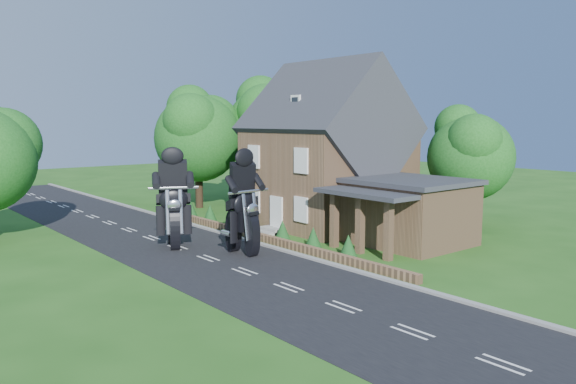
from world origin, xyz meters
TOP-DOWN VIEW (x-y plane):
  - ground at (0.00, 0.00)m, footprint 120.00×120.00m
  - road at (0.00, 0.00)m, footprint 7.00×80.00m
  - kerb at (3.65, 0.00)m, footprint 0.30×80.00m
  - garden_wall at (4.30, 5.00)m, footprint 0.30×22.00m
  - house at (10.49, 6.00)m, footprint 9.54×8.64m
  - annex at (9.87, -0.80)m, footprint 7.05×5.94m
  - tree_annex_side at (17.13, 0.10)m, footprint 5.64×5.20m
  - tree_house_right at (16.65, 8.62)m, footprint 6.51×6.00m
  - tree_behind_house at (14.18, 16.14)m, footprint 7.81×7.20m
  - tree_behind_left at (8.16, 17.13)m, footprint 6.94×6.40m
  - shrub_a at (5.30, -1.00)m, footprint 0.90×0.90m
  - shrub_b at (5.30, 1.50)m, footprint 0.90×0.90m
  - shrub_c at (5.30, 4.00)m, footprint 0.90×0.90m
  - shrub_d at (5.30, 9.00)m, footprint 0.90×0.90m
  - shrub_e at (5.30, 11.50)m, footprint 0.90×0.90m
  - shrub_f at (5.30, 14.00)m, footprint 0.90×0.90m
  - motorcycle_lead at (1.75, 2.66)m, footprint 0.55×1.69m
  - motorcycle_follow at (-0.10, 6.13)m, footprint 1.06×1.68m

SIDE VIEW (x-z plane):
  - ground at x=0.00m, z-range 0.00..0.00m
  - road at x=0.00m, z-range 0.00..0.02m
  - kerb at x=3.65m, z-range 0.00..0.12m
  - garden_wall at x=4.30m, z-range 0.00..0.40m
  - shrub_a at x=5.30m, z-range 0.00..1.10m
  - shrub_b at x=5.30m, z-range 0.00..1.10m
  - shrub_c at x=5.30m, z-range 0.00..1.10m
  - shrub_d at x=5.30m, z-range 0.00..1.10m
  - shrub_e at x=5.30m, z-range 0.00..1.10m
  - shrub_f at x=5.30m, z-range 0.00..1.10m
  - motorcycle_follow at x=-0.10m, z-range 0.00..1.54m
  - motorcycle_lead at x=1.75m, z-range 0.00..1.55m
  - annex at x=9.87m, z-range 0.05..3.49m
  - house at x=10.49m, z-range -0.78..9.46m
  - tree_annex_side at x=17.13m, z-range 0.95..8.43m
  - tree_house_right at x=16.65m, z-range 0.99..9.39m
  - tree_behind_left at x=8.16m, z-range 1.15..10.31m
  - tree_behind_house at x=14.18m, z-range 1.19..11.27m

